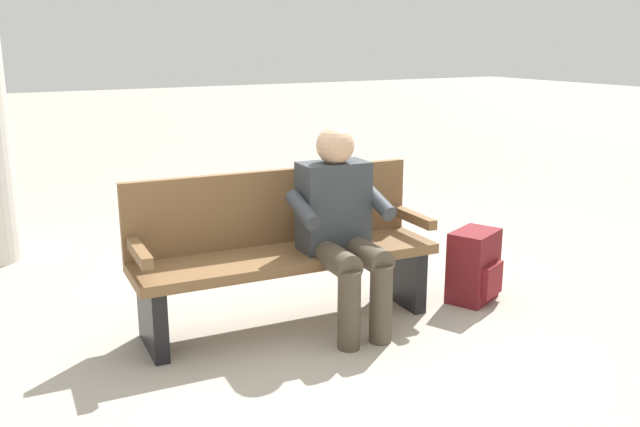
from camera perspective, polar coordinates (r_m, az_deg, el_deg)
The scene contains 4 objects.
ground_plane at distance 4.18m, azimuth -2.65°, elevation -9.11°, with size 40.00×40.00×0.00m, color #A89E8E.
bench_near at distance 4.09m, azimuth -3.11°, elevation -2.83°, with size 1.83×0.60×0.90m.
person_seated at distance 3.95m, azimuth 1.82°, elevation -0.88°, with size 0.59×0.59×1.18m.
backpack at distance 4.57m, azimuth 12.65°, elevation -4.30°, with size 0.40×0.36×0.47m.
Camera 1 is at (1.70, 3.44, 1.66)m, focal length 38.67 mm.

